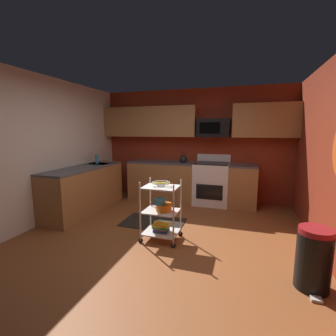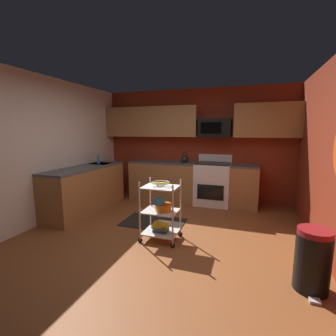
{
  "view_description": "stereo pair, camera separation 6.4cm",
  "coord_description": "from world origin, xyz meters",
  "views": [
    {
      "loc": [
        1.16,
        -3.18,
        1.64
      ],
      "look_at": [
        0.01,
        0.42,
        1.05
      ],
      "focal_mm": 25.49,
      "sensor_mm": 36.0,
      "label": 1
    },
    {
      "loc": [
        1.22,
        -3.16,
        1.64
      ],
      "look_at": [
        0.01,
        0.42,
        1.05
      ],
      "focal_mm": 25.49,
      "sensor_mm": 36.0,
      "label": 2
    }
  ],
  "objects": [
    {
      "name": "floor",
      "position": [
        0.0,
        0.0,
        -0.02
      ],
      "size": [
        4.4,
        4.8,
        0.04
      ],
      "primitive_type": "cube",
      "color": "brown",
      "rests_on": "ground"
    },
    {
      "name": "wall_back",
      "position": [
        0.0,
        2.43,
        1.3
      ],
      "size": [
        4.52,
        0.06,
        2.6
      ],
      "primitive_type": "cube",
      "color": "maroon",
      "rests_on": "ground"
    },
    {
      "name": "wall_left",
      "position": [
        -2.23,
        0.0,
        1.3
      ],
      "size": [
        0.06,
        4.8,
        2.6
      ],
      "primitive_type": "cube",
      "color": "silver",
      "rests_on": "ground"
    },
    {
      "name": "counter_run",
      "position": [
        -0.78,
        1.58,
        0.46
      ],
      "size": [
        3.65,
        2.58,
        0.92
      ],
      "color": "#9E6B3D",
      "rests_on": "ground"
    },
    {
      "name": "oven_range",
      "position": [
        0.49,
        2.1,
        0.48
      ],
      "size": [
        0.76,
        0.65,
        1.1
      ],
      "color": "white",
      "rests_on": "ground"
    },
    {
      "name": "upper_cabinets",
      "position": [
        -0.11,
        2.23,
        1.85
      ],
      "size": [
        4.4,
        0.33,
        0.7
      ],
      "color": "#9E6B3D"
    },
    {
      "name": "microwave",
      "position": [
        0.49,
        2.21,
        1.7
      ],
      "size": [
        0.7,
        0.39,
        0.4
      ],
      "color": "black"
    },
    {
      "name": "rolling_cart",
      "position": [
        0.02,
        0.05,
        0.45
      ],
      "size": [
        0.58,
        0.42,
        0.91
      ],
      "color": "silver",
      "rests_on": "ground"
    },
    {
      "name": "fruit_bowl",
      "position": [
        0.02,
        0.05,
        0.88
      ],
      "size": [
        0.27,
        0.27,
        0.07
      ],
      "color": "silver",
      "rests_on": "rolling_cart"
    },
    {
      "name": "mixing_bowl_large",
      "position": [
        0.06,
        0.05,
        0.52
      ],
      "size": [
        0.25,
        0.25,
        0.11
      ],
      "color": "orange",
      "rests_on": "rolling_cart"
    },
    {
      "name": "mixing_bowl_small",
      "position": [
        0.01,
        0.01,
        0.62
      ],
      "size": [
        0.18,
        0.18,
        0.08
      ],
      "color": "#338CBF",
      "rests_on": "rolling_cart"
    },
    {
      "name": "book_stack",
      "position": [
        0.02,
        0.05,
        0.19
      ],
      "size": [
        0.25,
        0.21,
        0.12
      ],
      "color": "#1E4C8C",
      "rests_on": "rolling_cart"
    },
    {
      "name": "kettle",
      "position": [
        -0.16,
        2.1,
        1.0
      ],
      "size": [
        0.21,
        0.18,
        0.26
      ],
      "color": "black",
      "rests_on": "counter_run"
    },
    {
      "name": "dish_soap_bottle",
      "position": [
        -1.93,
        1.31,
        1.02
      ],
      "size": [
        0.06,
        0.06,
        0.2
      ],
      "primitive_type": "cylinder",
      "color": "#2D8CBF",
      "rests_on": "counter_run"
    },
    {
      "name": "trash_can",
      "position": [
        1.9,
        -0.53,
        0.33
      ],
      "size": [
        0.34,
        0.42,
        0.66
      ],
      "color": "black",
      "rests_on": "ground"
    },
    {
      "name": "floor_rug",
      "position": [
        -0.35,
        0.64,
        0.01
      ],
      "size": [
        1.1,
        0.71,
        0.01
      ],
      "primitive_type": "cube",
      "rotation": [
        0.0,
        0.0,
        0.01
      ],
      "color": "black",
      "rests_on": "ground"
    }
  ]
}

